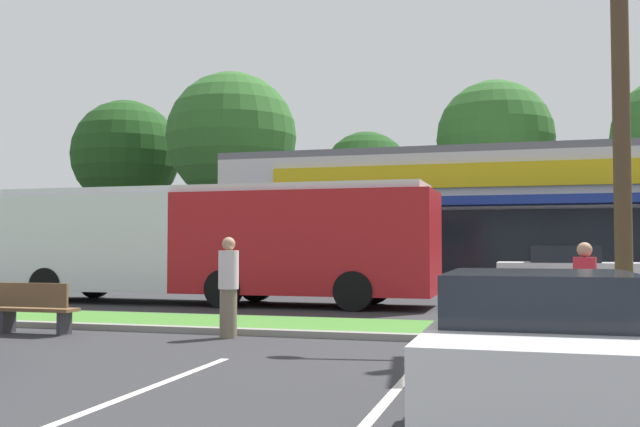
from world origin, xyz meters
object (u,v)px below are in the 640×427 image
at_px(bus_stop_bench, 34,307).
at_px(pedestrian_by_pole, 585,298).
at_px(car_1, 571,270).
at_px(car_4, 540,348).
at_px(car_2, 283,268).
at_px(city_bus, 209,240).
at_px(pedestrian_mid, 228,287).
at_px(utility_pole, 611,58).

distance_m(bus_stop_bench, pedestrian_by_pole, 9.59).
xyz_separation_m(car_1, car_4, (-1.37, -18.29, -0.08)).
height_order(car_2, car_4, car_2).
bearing_deg(city_bus, car_4, 125.82).
xyz_separation_m(bus_stop_bench, car_2, (0.06, 14.28, 0.29)).
distance_m(city_bus, pedestrian_mid, 7.66).
relative_size(utility_pole, pedestrian_mid, 5.15).
xyz_separation_m(car_1, car_2, (-10.13, 0.81, -0.02)).
xyz_separation_m(city_bus, car_4, (8.60, -12.11, -1.03)).
xyz_separation_m(utility_pole, car_2, (-10.17, 12.22, -4.13)).
bearing_deg(pedestrian_mid, car_2, 122.47).
xyz_separation_m(bus_stop_bench, pedestrian_by_pole, (9.58, 0.12, 0.34)).
bearing_deg(pedestrian_by_pole, car_2, -100.54).
bearing_deg(car_1, city_bus, -148.21).
bearing_deg(pedestrian_mid, city_bus, 134.70).
relative_size(utility_pole, car_4, 2.16).
distance_m(utility_pole, bus_stop_bench, 11.33).
bearing_deg(car_2, pedestrian_mid, 104.61).
distance_m(bus_stop_bench, car_2, 14.29).
bearing_deg(bus_stop_bench, car_2, -90.23).
distance_m(bus_stop_bench, car_4, 10.05).
relative_size(bus_stop_bench, car_2, 0.37).
bearing_deg(utility_pole, pedestrian_mid, -166.56).
distance_m(city_bus, pedestrian_by_pole, 11.83).
relative_size(utility_pole, car_2, 2.12).
bearing_deg(bus_stop_bench, city_bus, -91.69).
relative_size(city_bus, car_2, 2.94).
height_order(car_1, pedestrian_by_pole, pedestrian_by_pole).
distance_m(city_bus, bus_stop_bench, 7.40).
bearing_deg(car_1, pedestrian_mid, -116.74).
relative_size(car_4, pedestrian_mid, 2.38).
xyz_separation_m(utility_pole, bus_stop_bench, (-10.23, -2.06, -4.42)).
height_order(city_bus, car_2, city_bus).
bearing_deg(pedestrian_mid, utility_pole, 31.30).
bearing_deg(city_bus, pedestrian_mid, 117.27).
distance_m(car_1, pedestrian_by_pole, 13.37).
distance_m(car_2, pedestrian_by_pole, 17.07).
relative_size(car_2, car_4, 1.02).
distance_m(car_1, car_4, 18.34).
bearing_deg(car_2, car_1, 175.41).
height_order(utility_pole, car_2, utility_pole).
distance_m(utility_pole, pedestrian_by_pole, 4.57).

